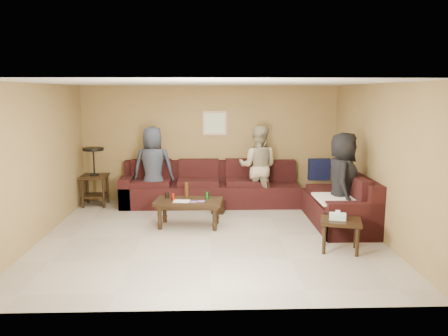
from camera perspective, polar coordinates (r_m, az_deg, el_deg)
name	(u,v)px	position (r m, az deg, el deg)	size (l,w,h in m)	color
room	(210,136)	(6.98, -1.83, 4.15)	(5.60, 5.50, 2.50)	#AEA593
sectional_sofa	(251,195)	(8.74, 3.56, -3.59)	(4.65, 2.90, 0.97)	black
coffee_table	(189,204)	(7.76, -4.65, -4.68)	(1.22, 0.70, 0.77)	black
end_table_left	(95,176)	(9.50, -16.55, -0.95)	(0.55, 0.55, 1.22)	black
side_table_right	(340,224)	(6.78, 14.96, -7.09)	(0.69, 0.61, 0.63)	black
waste_bin	(218,206)	(8.65, -0.76, -4.99)	(0.23, 0.23, 0.28)	black
wall_art	(215,123)	(9.45, -1.23, 5.88)	(0.52, 0.04, 0.52)	tan
person_left	(153,167)	(9.07, -9.24, 0.11)	(0.82, 0.54, 1.68)	#2D333F
person_middle	(258,167)	(9.03, 4.46, 0.20)	(0.82, 0.64, 1.69)	tan
person_right	(342,181)	(7.82, 15.19, -1.65)	(0.82, 0.54, 1.69)	black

